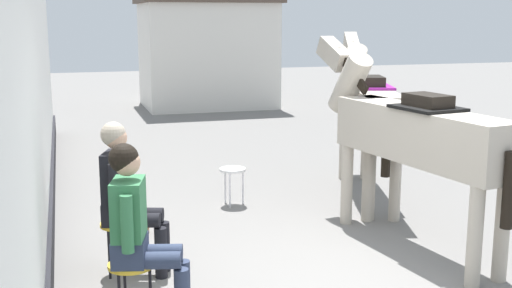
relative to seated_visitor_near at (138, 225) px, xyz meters
name	(u,v)px	position (x,y,z in m)	size (l,w,h in m)	color
ground_plane	(246,196)	(1.72, 3.17, -0.78)	(40.00, 40.00, 0.00)	slate
pub_facade_wall	(23,99)	(-0.83, 1.67, 0.76)	(0.34, 14.00, 3.40)	white
distant_cottage	(207,36)	(3.12, 11.70, 1.02)	(3.40, 2.60, 3.50)	silver
seated_visitor_near	(138,225)	(0.00, 0.00, 0.00)	(0.61, 0.48, 1.39)	gold
seated_visitor_far	(125,191)	(0.00, 1.00, 0.00)	(0.61, 0.49, 1.39)	gold
saddled_horse_near	(410,133)	(2.78, 0.96, 0.38)	(0.78, 2.98, 2.06)	#B2A899
saddled_horse_far	(367,107)	(3.22, 2.79, 0.38)	(1.12, 2.91, 2.06)	#B2A899
spare_stool_white	(233,173)	(1.46, 2.84, -0.38)	(0.32, 0.32, 0.46)	white
satchel_bag	(135,225)	(0.19, 2.08, -0.68)	(0.28, 0.12, 0.20)	brown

